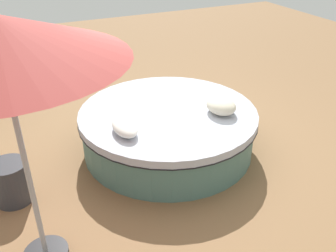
% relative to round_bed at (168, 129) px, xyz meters
% --- Properties ---
extents(ground_plane, '(16.00, 16.00, 0.00)m').
position_rel_round_bed_xyz_m(ground_plane, '(0.00, 0.00, -0.32)').
color(ground_plane, olive).
extents(round_bed, '(2.49, 2.49, 0.62)m').
position_rel_round_bed_xyz_m(round_bed, '(0.00, 0.00, 0.00)').
color(round_bed, '#4C726B').
rests_on(round_bed, ground_plane).
extents(throw_pillow_0, '(0.53, 0.29, 0.16)m').
position_rel_round_bed_xyz_m(throw_pillow_0, '(-0.31, 0.74, 0.38)').
color(throw_pillow_0, white).
rests_on(throw_pillow_0, round_bed).
extents(throw_pillow_1, '(0.47, 0.38, 0.21)m').
position_rel_round_bed_xyz_m(throw_pillow_1, '(-0.36, -0.63, 0.41)').
color(throw_pillow_1, beige).
rests_on(throw_pillow_1, round_bed).
extents(side_table, '(0.44, 0.44, 0.52)m').
position_rel_round_bed_xyz_m(side_table, '(-0.25, 2.15, -0.06)').
color(side_table, '#333338').
rests_on(side_table, ground_plane).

